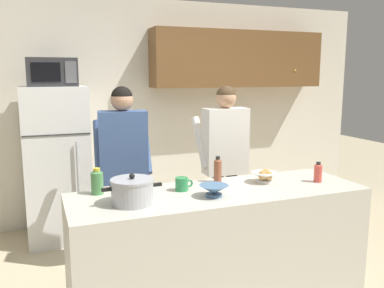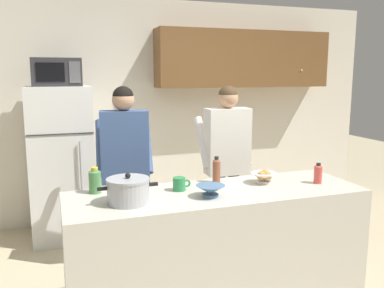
% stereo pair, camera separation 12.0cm
% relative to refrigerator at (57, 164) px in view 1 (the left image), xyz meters
% --- Properties ---
extents(back_wall_unit, '(6.00, 0.48, 2.60)m').
position_rel_refrigerator_xyz_m(back_wall_unit, '(1.27, 0.40, 0.62)').
color(back_wall_unit, silver).
rests_on(back_wall_unit, ground).
extents(kitchen_island, '(2.12, 0.68, 0.92)m').
position_rel_refrigerator_xyz_m(kitchen_island, '(1.01, -1.85, -0.35)').
color(kitchen_island, beige).
rests_on(kitchen_island, ground).
extents(refrigerator, '(0.64, 0.68, 1.62)m').
position_rel_refrigerator_xyz_m(refrigerator, '(0.00, 0.00, 0.00)').
color(refrigerator, white).
rests_on(refrigerator, ground).
extents(microwave, '(0.48, 0.37, 0.28)m').
position_rel_refrigerator_xyz_m(microwave, '(0.00, -0.02, 0.95)').
color(microwave, '#2D2D30').
rests_on(microwave, refrigerator).
extents(person_near_pot, '(0.54, 0.46, 1.64)m').
position_rel_refrigerator_xyz_m(person_near_pot, '(0.52, -0.90, 0.21)').
color(person_near_pot, black).
rests_on(person_near_pot, ground).
extents(person_by_sink, '(0.50, 0.41, 1.63)m').
position_rel_refrigerator_xyz_m(person_by_sink, '(1.49, -0.92, 0.21)').
color(person_by_sink, black).
rests_on(person_by_sink, ground).
extents(cooking_pot, '(0.39, 0.28, 0.20)m').
position_rel_refrigerator_xyz_m(cooking_pot, '(0.37, -1.91, 0.20)').
color(cooking_pot, '#ADAFB5').
rests_on(cooking_pot, kitchen_island).
extents(coffee_mug, '(0.13, 0.09, 0.10)m').
position_rel_refrigerator_xyz_m(coffee_mug, '(0.77, -1.74, 0.16)').
color(coffee_mug, '#2D8C4C').
rests_on(coffee_mug, kitchen_island).
extents(bread_bowl, '(0.20, 0.20, 0.10)m').
position_rel_refrigerator_xyz_m(bread_bowl, '(1.43, -1.77, 0.16)').
color(bread_bowl, white).
rests_on(bread_bowl, kitchen_island).
extents(empty_bowl, '(0.20, 0.20, 0.08)m').
position_rel_refrigerator_xyz_m(empty_bowl, '(0.92, -1.96, 0.16)').
color(empty_bowl, '#4C7299').
rests_on(empty_bowl, kitchen_island).
extents(bottle_near_edge, '(0.06, 0.06, 0.16)m').
position_rel_refrigerator_xyz_m(bottle_near_edge, '(1.82, -1.90, 0.19)').
color(bottle_near_edge, '#D84C3F').
rests_on(bottle_near_edge, kitchen_island).
extents(bottle_mid_counter, '(0.09, 0.09, 0.18)m').
position_rel_refrigerator_xyz_m(bottle_mid_counter, '(0.19, -1.61, 0.20)').
color(bottle_mid_counter, '#4C8C4C').
rests_on(bottle_mid_counter, kitchen_island).
extents(bottle_far_corner, '(0.06, 0.06, 0.20)m').
position_rel_refrigerator_xyz_m(bottle_far_corner, '(1.10, -1.62, 0.21)').
color(bottle_far_corner, brown).
rests_on(bottle_far_corner, kitchen_island).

